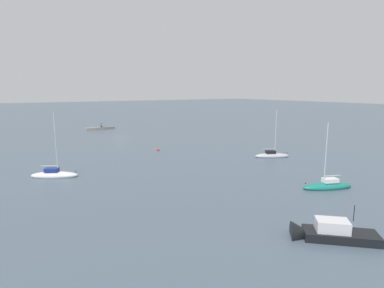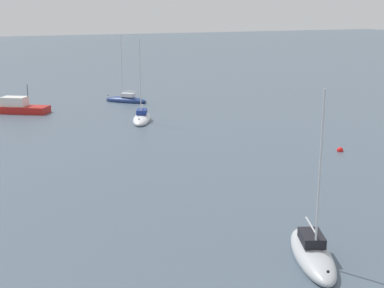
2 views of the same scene
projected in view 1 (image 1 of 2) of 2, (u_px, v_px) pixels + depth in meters
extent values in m
plane|color=#475666|center=(121.00, 137.00, 79.78)|extent=(500.00, 500.00, 0.00)
cube|color=slate|center=(110.00, 128.00, 96.61)|extent=(2.84, 1.49, 0.68)
cube|color=gray|center=(100.00, 128.00, 95.10)|extent=(2.84, 1.49, 0.68)
cube|color=gray|center=(91.00, 129.00, 93.59)|extent=(2.84, 1.49, 0.68)
cube|color=#1E2333|center=(101.00, 127.00, 94.96)|extent=(0.42, 0.47, 0.16)
cube|color=brown|center=(101.00, 126.00, 95.18)|extent=(0.43, 0.28, 0.52)
sphere|color=tan|center=(101.00, 125.00, 95.12)|extent=(0.22, 0.22, 0.22)
cylinder|color=black|center=(101.00, 125.00, 95.08)|extent=(0.02, 0.02, 1.05)
cone|color=navy|center=(101.00, 123.00, 94.98)|extent=(1.30, 1.30, 0.23)
sphere|color=black|center=(101.00, 123.00, 94.95)|extent=(0.05, 0.05, 0.05)
ellipsoid|color=#197266|center=(327.00, 187.00, 38.26)|extent=(6.58, 4.08, 1.09)
cube|color=white|center=(330.00, 180.00, 38.18)|extent=(2.06, 1.68, 0.50)
cylinder|color=silver|center=(326.00, 153.00, 37.46)|extent=(0.11, 0.11, 7.32)
cylinder|color=silver|center=(333.00, 176.00, 38.13)|extent=(2.09, 0.91, 0.08)
sphere|color=black|center=(306.00, 183.00, 37.67)|extent=(0.15, 0.15, 0.15)
ellipsoid|color=#ADB2B7|center=(272.00, 156.00, 56.02)|extent=(6.20, 4.46, 1.05)
cube|color=black|center=(270.00, 152.00, 55.87)|extent=(2.00, 1.74, 0.48)
cylinder|color=silver|center=(276.00, 132.00, 55.29)|extent=(0.10, 0.10, 7.71)
cylinder|color=silver|center=(269.00, 149.00, 55.76)|extent=(1.92, 1.09, 0.08)
sphere|color=black|center=(288.00, 153.00, 56.08)|extent=(0.14, 0.14, 0.14)
ellipsoid|color=silver|center=(54.00, 175.00, 43.28)|extent=(6.42, 4.70, 1.09)
cube|color=navy|center=(52.00, 170.00, 43.13)|extent=(2.08, 1.82, 0.50)
cylinder|color=silver|center=(56.00, 142.00, 42.50)|extent=(0.11, 0.11, 8.24)
cylinder|color=silver|center=(49.00, 166.00, 43.02)|extent=(1.98, 1.16, 0.08)
sphere|color=black|center=(76.00, 171.00, 43.30)|extent=(0.15, 0.15, 0.15)
cube|color=black|center=(340.00, 237.00, 25.15)|extent=(5.61, 5.39, 0.95)
cone|color=black|center=(303.00, 234.00, 25.66)|extent=(2.82, 2.82, 2.00)
cube|color=silver|center=(332.00, 225.00, 25.11)|extent=(2.92, 2.86, 0.95)
cube|color=#283847|center=(323.00, 224.00, 25.22)|extent=(1.10, 1.18, 0.66)
cylinder|color=black|center=(354.00, 213.00, 24.63)|extent=(0.06, 0.06, 1.33)
sphere|color=red|center=(158.00, 150.00, 62.03)|extent=(0.54, 0.54, 0.54)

